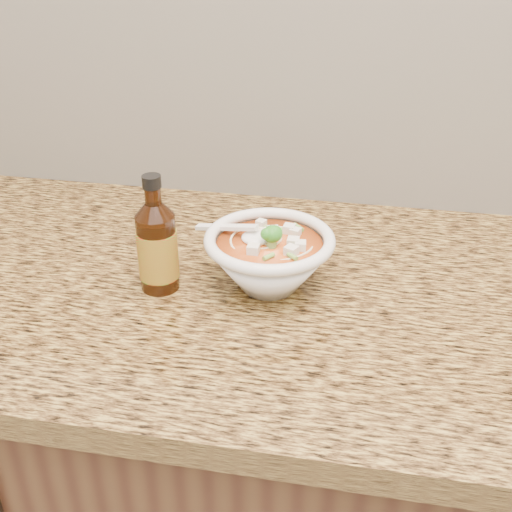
# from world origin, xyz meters

# --- Properties ---
(cabinet) EXTENTS (4.00, 0.65, 0.86)m
(cabinet) POSITION_xyz_m (0.00, 1.68, 0.43)
(cabinet) COLOR black
(cabinet) RESTS_ON ground
(counter_slab) EXTENTS (4.00, 0.68, 0.04)m
(counter_slab) POSITION_xyz_m (0.00, 1.68, 0.88)
(counter_slab) COLOR #A8893D
(counter_slab) RESTS_ON cabinet
(soup_bowl) EXTENTS (0.22, 0.19, 0.11)m
(soup_bowl) POSITION_xyz_m (-0.19, 1.66, 0.94)
(soup_bowl) COLOR white
(soup_bowl) RESTS_ON counter_slab
(hot_sauce_bottle) EXTENTS (0.07, 0.07, 0.18)m
(hot_sauce_bottle) POSITION_xyz_m (-0.35, 1.63, 0.97)
(hot_sauce_bottle) COLOR #351707
(hot_sauce_bottle) RESTS_ON counter_slab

